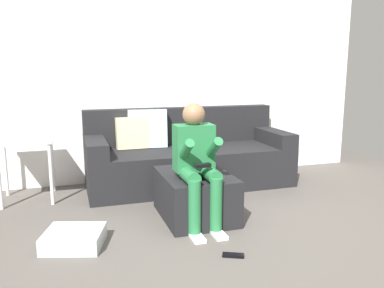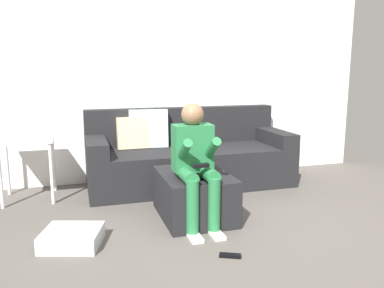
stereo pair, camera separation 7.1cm
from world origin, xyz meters
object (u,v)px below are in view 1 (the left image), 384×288
(person_seated, at_px, (197,159))
(storage_bin, at_px, (74,238))
(couch_sectional, at_px, (187,158))
(remote_near_ottoman, at_px, (233,255))
(side_table, at_px, (26,149))
(ottoman, at_px, (195,195))

(person_seated, xyz_separation_m, storage_bin, (-1.07, -0.12, -0.55))
(couch_sectional, relative_size, remote_near_ottoman, 14.93)
(side_table, bearing_deg, person_seated, -39.06)
(storage_bin, relative_size, side_table, 0.66)
(ottoman, bearing_deg, remote_near_ottoman, -89.01)
(person_seated, distance_m, remote_near_ottoman, 0.90)
(couch_sectional, distance_m, side_table, 1.80)
(couch_sectional, height_order, ottoman, couch_sectional)
(person_seated, bearing_deg, storage_bin, -173.70)
(storage_bin, xyz_separation_m, remote_near_ottoman, (1.13, -0.55, -0.05))
(ottoman, relative_size, remote_near_ottoman, 5.11)
(storage_bin, bearing_deg, person_seated, 6.30)
(person_seated, distance_m, side_table, 1.93)
(storage_bin, relative_size, remote_near_ottoman, 2.77)
(remote_near_ottoman, bearing_deg, storage_bin, 179.46)
(couch_sectional, xyz_separation_m, storage_bin, (-1.36, -1.38, -0.26))
(storage_bin, bearing_deg, ottoman, 15.83)
(storage_bin, bearing_deg, remote_near_ottoman, -26.00)
(couch_sectional, xyz_separation_m, person_seated, (-0.29, -1.26, 0.28))
(couch_sectional, height_order, person_seated, person_seated)
(person_seated, height_order, remote_near_ottoman, person_seated)
(side_table, bearing_deg, remote_near_ottoman, -50.36)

